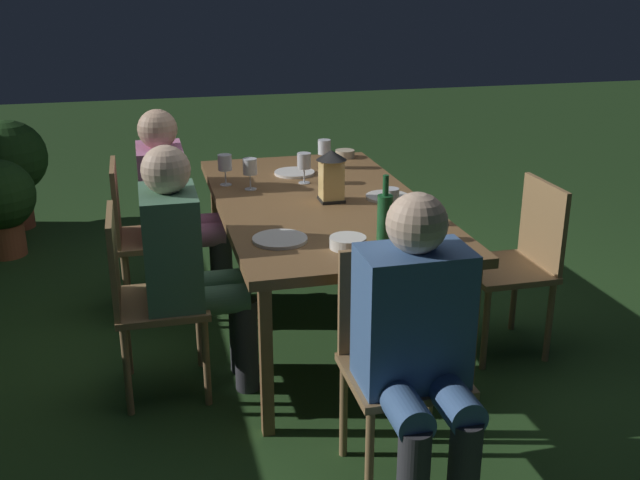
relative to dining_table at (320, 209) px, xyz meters
The scene contains 23 objects.
ground_plane 0.68m from the dining_table, ahead, with size 16.00×16.00×0.00m, color #26471E.
dining_table is the anchor object (origin of this frame).
chair_side_right_b 1.03m from the dining_table, 64.28° to the left, with size 0.42×0.40×0.87m.
person_in_pink 0.84m from the dining_table, 58.46° to the left, with size 0.38×0.47×1.15m.
chair_side_left_a 1.03m from the dining_table, 115.72° to the right, with size 0.42×0.40×0.87m.
chair_head_near 1.24m from the dining_table, behind, with size 0.40×0.42×0.87m.
person_in_blue 1.42m from the dining_table, behind, with size 0.48×0.38×1.15m.
chair_side_right_a 1.03m from the dining_table, 115.72° to the left, with size 0.42×0.40×0.87m.
person_in_green 0.84m from the dining_table, 121.54° to the left, with size 0.38×0.47×1.15m.
lantern_centerpiece 0.20m from the dining_table, 121.10° to the right, with size 0.15×0.15×0.27m.
green_bottle_on_table 0.67m from the dining_table, 168.47° to the right, with size 0.07×0.07×0.29m.
wine_glass_a 0.45m from the dining_table, 48.43° to the left, with size 0.08×0.08×0.17m.
wine_glass_b 0.68m from the dining_table, 16.02° to the right, with size 0.08×0.08×0.17m.
wine_glass_c 0.37m from the dining_table, ahead, with size 0.08×0.08×0.17m.
wine_glass_d 0.61m from the dining_table, 47.40° to the left, with size 0.08×0.08×0.17m.
wine_glass_e 0.52m from the dining_table, 152.95° to the right, with size 0.08×0.08×0.17m.
plate_a 0.64m from the dining_table, 150.27° to the left, with size 0.24×0.24×0.01m, color white.
plate_b 0.35m from the dining_table, 98.63° to the right, with size 0.23×0.23×0.01m, color silver.
plate_c 0.54m from the dining_table, ahead, with size 0.23×0.23×0.01m, color white.
bowl_olives 0.94m from the dining_table, 23.45° to the right, with size 0.12×0.12×0.05m.
bowl_bread 0.71m from the dining_table, behind, with size 0.16×0.16×0.05m.
potted_plant_by_hedge 2.42m from the dining_table, 48.81° to the left, with size 0.47×0.47×0.66m.
potted_plant_corner 2.84m from the dining_table, 39.63° to the left, with size 0.54×0.54×0.81m.
Camera 1 is at (-3.57, 0.88, 1.84)m, focal length 42.07 mm.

